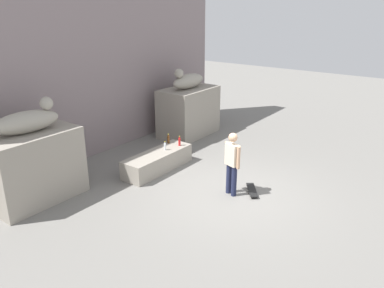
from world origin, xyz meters
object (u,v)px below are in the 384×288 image
object	(u,v)px
bottle_clear	(165,147)
bottle_red	(179,142)
statue_reclining_left	(27,121)
statue_reclining_right	(188,81)
skateboard	(252,190)
skater	(232,161)
bottle_brown	(168,139)

from	to	relation	value
bottle_clear	bottle_red	bearing A→B (deg)	-11.57
statue_reclining_left	statue_reclining_right	world-z (taller)	same
skateboard	bottle_clear	distance (m)	2.96
skateboard	bottle_red	distance (m)	2.90
statue_reclining_left	skater	bearing A→B (deg)	-42.84
bottle_brown	skater	bearing A→B (deg)	-106.92
statue_reclining_right	bottle_red	size ratio (longest dim) A/B	5.21
statue_reclining_left	bottle_clear	size ratio (longest dim) A/B	6.25
bottle_red	bottle_brown	distance (m)	0.42
bottle_clear	skateboard	bearing A→B (deg)	-88.42
bottle_red	skater	bearing A→B (deg)	-110.23
statue_reclining_right	skateboard	distance (m)	5.41
statue_reclining_left	skater	size ratio (longest dim) A/B	1.00
skateboard	statue_reclining_right	bearing A→B (deg)	19.67
bottle_clear	bottle_brown	bearing A→B (deg)	30.38
bottle_brown	bottle_red	bearing A→B (deg)	-86.38
bottle_brown	skateboard	bearing A→B (deg)	-97.87
statue_reclining_right	statue_reclining_left	bearing A→B (deg)	-0.01
skater	bottle_clear	world-z (taller)	skater
skateboard	bottle_brown	distance (m)	3.30
bottle_red	bottle_clear	bearing A→B (deg)	168.43
bottle_red	bottle_clear	world-z (taller)	bottle_red
skater	bottle_red	bearing A→B (deg)	-3.09
skateboard	bottle_brown	world-z (taller)	bottle_brown
statue_reclining_right	bottle_clear	bearing A→B (deg)	24.51
statue_reclining_left	skateboard	world-z (taller)	statue_reclining_left
statue_reclining_left	bottle_red	bearing A→B (deg)	-11.51
statue_reclining_left	skateboard	size ratio (longest dim) A/B	2.19
skater	bottle_brown	distance (m)	2.95
bottle_red	bottle_brown	size ratio (longest dim) A/B	1.03
statue_reclining_right	skater	world-z (taller)	statue_reclining_right
statue_reclining_left	bottle_red	size ratio (longest dim) A/B	5.41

